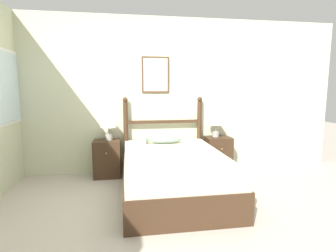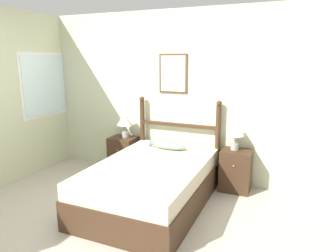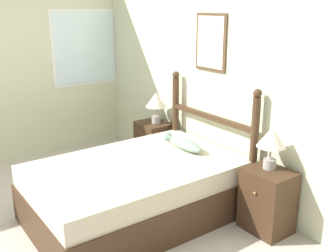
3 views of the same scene
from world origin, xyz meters
The scene contains 9 objects.
ground_plane centered at (0.00, 0.00, 0.00)m, with size 16.00×16.00×0.00m, color #B7AD9E.
wall_back centered at (0.00, 1.73, 1.28)m, with size 6.40×0.08×2.55m.
bed centered at (0.13, 0.67, 0.27)m, with size 1.31×1.97×0.55m.
headboard centered at (0.13, 1.61, 0.68)m, with size 1.32×0.08×1.26m.
nightstand_left centered at (-0.79, 1.50, 0.29)m, with size 0.42×0.37×0.59m.
nightstand_right centered at (1.05, 1.50, 0.29)m, with size 0.42×0.37×0.59m.
table_lamp_left centered at (-0.75, 1.52, 0.86)m, with size 0.26×0.26×0.38m.
table_lamp_right centered at (1.01, 1.53, 0.86)m, with size 0.26×0.26×0.38m.
fish_pillow centered at (0.10, 1.29, 0.61)m, with size 0.55×0.15×0.11m.
Camera 3 is at (3.10, -1.12, 1.99)m, focal length 42.00 mm.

